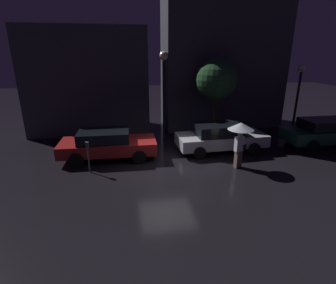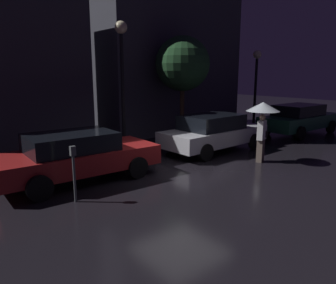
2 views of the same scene
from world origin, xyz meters
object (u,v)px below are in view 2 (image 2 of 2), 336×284
at_px(parked_car_red, 76,155).
at_px(parking_meter, 74,168).
at_px(street_lamp_near, 122,58).
at_px(pedestrian_with_umbrella, 263,114).
at_px(parked_car_silver, 214,132).
at_px(street_lamp_far, 256,73).
at_px(parked_car_green, 299,119).

bearing_deg(parked_car_red, parking_meter, -113.39).
bearing_deg(street_lamp_near, pedestrian_with_umbrella, -61.23).
distance_m(parked_car_silver, street_lamp_near, 4.47).
relative_size(pedestrian_with_umbrella, parking_meter, 1.51).
distance_m(parked_car_silver, street_lamp_far, 6.51).
height_order(parked_car_red, pedestrian_with_umbrella, pedestrian_with_umbrella).
relative_size(parked_car_green, pedestrian_with_umbrella, 2.32).
bearing_deg(parked_car_silver, street_lamp_near, 132.97).
relative_size(street_lamp_near, street_lamp_far, 1.18).
height_order(pedestrian_with_umbrella, street_lamp_near, street_lamp_near).
xyz_separation_m(street_lamp_near, street_lamp_far, (8.14, -0.13, -0.56)).
distance_m(parked_car_green, pedestrian_with_umbrella, 6.23).
height_order(parked_car_red, street_lamp_far, street_lamp_far).
xyz_separation_m(pedestrian_with_umbrella, street_lamp_near, (-2.52, 4.60, 1.87)).
height_order(pedestrian_with_umbrella, parking_meter, pedestrian_with_umbrella).
bearing_deg(parked_car_green, parking_meter, -172.98).
distance_m(pedestrian_with_umbrella, parking_meter, 6.38).
bearing_deg(pedestrian_with_umbrella, parking_meter, -24.31).
xyz_separation_m(parked_car_red, street_lamp_far, (11.22, 2.39, 2.22)).
bearing_deg(parking_meter, parked_car_silver, 13.77).
relative_size(parked_car_green, street_lamp_near, 0.97).
xyz_separation_m(parked_car_red, pedestrian_with_umbrella, (5.60, -2.07, 0.91)).
xyz_separation_m(parked_car_red, parking_meter, (-0.70, -1.49, 0.11)).
bearing_deg(parked_car_red, street_lamp_far, 13.78).
bearing_deg(street_lamp_far, parked_car_silver, -157.48).
height_order(parked_car_silver, parked_car_green, parked_car_green).
bearing_deg(parked_car_red, parked_car_silver, 2.25).
height_order(parked_car_green, street_lamp_far, street_lamp_far).
bearing_deg(street_lamp_near, parking_meter, -133.30).
relative_size(parked_car_green, parking_meter, 3.51).
xyz_separation_m(parking_meter, street_lamp_far, (11.92, 3.88, 2.12)).
relative_size(parking_meter, street_lamp_near, 0.28).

